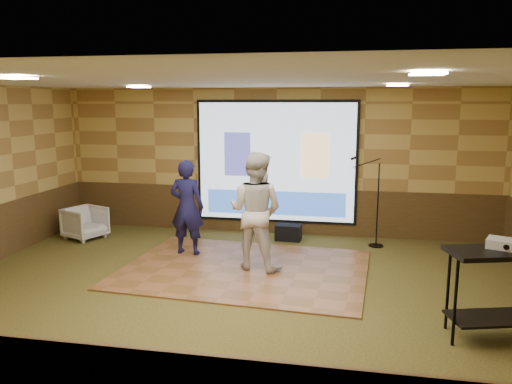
% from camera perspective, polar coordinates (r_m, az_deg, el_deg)
% --- Properties ---
extents(ground, '(9.00, 9.00, 0.00)m').
position_cam_1_polar(ground, '(7.30, -1.90, -11.53)').
color(ground, '#2B3418').
rests_on(ground, ground).
extents(room_shell, '(9.04, 7.04, 3.02)m').
position_cam_1_polar(room_shell, '(6.81, -2.00, 5.08)').
color(room_shell, tan).
rests_on(room_shell, ground).
extents(wainscot_back, '(9.00, 0.04, 0.95)m').
position_cam_1_polar(wainscot_back, '(10.44, 2.27, -2.13)').
color(wainscot_back, '#432D16').
rests_on(wainscot_back, ground).
extents(projector_screen, '(3.32, 0.06, 2.52)m').
position_cam_1_polar(projector_screen, '(10.23, 2.28, 3.30)').
color(projector_screen, black).
rests_on(projector_screen, room_shell).
extents(downlight_nw, '(0.32, 0.32, 0.02)m').
position_cam_1_polar(downlight_nw, '(9.19, -13.23, 11.61)').
color(downlight_nw, '#FBE4BC').
rests_on(downlight_nw, room_shell).
extents(downlight_ne, '(0.32, 0.32, 0.02)m').
position_cam_1_polar(downlight_ne, '(8.44, 15.86, 11.64)').
color(downlight_ne, '#FBE4BC').
rests_on(downlight_ne, room_shell).
extents(downlight_sw, '(0.32, 0.32, 0.02)m').
position_cam_1_polar(downlight_sw, '(6.32, -25.66, 11.66)').
color(downlight_sw, '#FBE4BC').
rests_on(downlight_sw, room_shell).
extents(downlight_se, '(0.32, 0.32, 0.02)m').
position_cam_1_polar(downlight_se, '(5.17, 19.03, 12.65)').
color(downlight_se, '#FBE4BC').
rests_on(downlight_se, room_shell).
extents(dance_floor, '(4.10, 3.24, 0.03)m').
position_cam_1_polar(dance_floor, '(8.27, -1.29, -8.76)').
color(dance_floor, brown).
rests_on(dance_floor, ground).
extents(player_left, '(0.63, 0.43, 1.69)m').
position_cam_1_polar(player_left, '(8.91, -7.90, -1.73)').
color(player_left, '#161542').
rests_on(player_left, dance_floor).
extents(player_right, '(1.07, 0.92, 1.91)m').
position_cam_1_polar(player_right, '(8.03, -0.05, -2.18)').
color(player_right, silver).
rests_on(player_right, dance_floor).
extents(av_table, '(1.02, 0.54, 1.08)m').
position_cam_1_polar(av_table, '(6.30, 25.49, -8.64)').
color(av_table, black).
rests_on(av_table, ground).
extents(projector, '(0.40, 0.37, 0.11)m').
position_cam_1_polar(projector, '(6.32, 26.34, -5.30)').
color(projector, silver).
rests_on(projector, av_table).
extents(mic_stand, '(0.67, 0.28, 1.72)m').
position_cam_1_polar(mic_stand, '(9.71, 13.33, -3.23)').
color(mic_stand, black).
rests_on(mic_stand, ground).
extents(banquet_chair, '(0.92, 0.91, 0.64)m').
position_cam_1_polar(banquet_chair, '(10.58, -18.94, -3.36)').
color(banquet_chair, gray).
rests_on(banquet_chair, ground).
extents(duffel_bag, '(0.51, 0.35, 0.31)m').
position_cam_1_polar(duffel_bag, '(9.97, 3.73, -4.62)').
color(duffel_bag, black).
rests_on(duffel_bag, ground).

